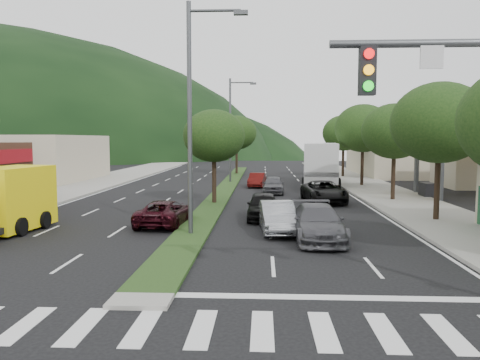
# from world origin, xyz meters

# --- Properties ---
(ground) EXTENTS (160.00, 160.00, 0.00)m
(ground) POSITION_xyz_m (0.00, 0.00, 0.00)
(ground) COLOR black
(ground) RESTS_ON ground
(sidewalk_right) EXTENTS (5.00, 90.00, 0.15)m
(sidewalk_right) POSITION_xyz_m (12.50, 25.00, 0.07)
(sidewalk_right) COLOR gray
(sidewalk_right) RESTS_ON ground
(sidewalk_left) EXTENTS (6.00, 90.00, 0.15)m
(sidewalk_left) POSITION_xyz_m (-13.00, 25.00, 0.07)
(sidewalk_left) COLOR gray
(sidewalk_left) RESTS_ON ground
(median) EXTENTS (1.60, 56.00, 0.12)m
(median) POSITION_xyz_m (0.00, 28.00, 0.06)
(median) COLOR #203814
(median) RESTS_ON ground
(crosswalk) EXTENTS (19.00, 2.20, 0.01)m
(crosswalk) POSITION_xyz_m (0.00, -2.00, 0.01)
(crosswalk) COLOR silver
(crosswalk) RESTS_ON ground
(bldg_left_far) EXTENTS (9.00, 14.00, 4.60)m
(bldg_left_far) POSITION_xyz_m (-19.00, 34.00, 2.30)
(bldg_left_far) COLOR beige
(bldg_left_far) RESTS_ON ground
(bldg_right_far) EXTENTS (10.00, 16.00, 5.20)m
(bldg_right_far) POSITION_xyz_m (19.50, 44.00, 2.60)
(bldg_right_far) COLOR beige
(bldg_right_far) RESTS_ON ground
(tree_r_b) EXTENTS (4.80, 4.80, 6.94)m
(tree_r_b) POSITION_xyz_m (12.00, 12.00, 5.04)
(tree_r_b) COLOR black
(tree_r_b) RESTS_ON sidewalk_right
(tree_r_c) EXTENTS (4.40, 4.40, 6.48)m
(tree_r_c) POSITION_xyz_m (12.00, 20.00, 4.75)
(tree_r_c) COLOR black
(tree_r_c) RESTS_ON sidewalk_right
(tree_r_d) EXTENTS (5.00, 5.00, 7.17)m
(tree_r_d) POSITION_xyz_m (12.00, 30.00, 5.18)
(tree_r_d) COLOR black
(tree_r_d) RESTS_ON sidewalk_right
(tree_r_e) EXTENTS (4.60, 4.60, 6.71)m
(tree_r_e) POSITION_xyz_m (12.00, 40.00, 4.89)
(tree_r_e) COLOR black
(tree_r_e) RESTS_ON sidewalk_right
(tree_med_near) EXTENTS (4.00, 4.00, 6.02)m
(tree_med_near) POSITION_xyz_m (0.00, 18.00, 4.43)
(tree_med_near) COLOR black
(tree_med_near) RESTS_ON median
(tree_med_far) EXTENTS (4.80, 4.80, 6.94)m
(tree_med_far) POSITION_xyz_m (0.00, 44.00, 5.01)
(tree_med_far) COLOR black
(tree_med_far) RESTS_ON median
(streetlight_near) EXTENTS (2.60, 0.25, 10.00)m
(streetlight_near) POSITION_xyz_m (0.21, 8.00, 5.58)
(streetlight_near) COLOR #47494C
(streetlight_near) RESTS_ON ground
(streetlight_mid) EXTENTS (2.60, 0.25, 10.00)m
(streetlight_mid) POSITION_xyz_m (0.21, 33.00, 5.58)
(streetlight_mid) COLOR #47494C
(streetlight_mid) RESTS_ON ground
(sedan_silver) EXTENTS (1.79, 4.30, 1.38)m
(sedan_silver) POSITION_xyz_m (3.82, 9.03, 0.69)
(sedan_silver) COLOR #9C9EA3
(sedan_silver) RESTS_ON ground
(suv_maroon) EXTENTS (2.37, 4.62, 1.25)m
(suv_maroon) POSITION_xyz_m (-1.66, 10.44, 0.62)
(suv_maroon) COLOR black
(suv_maroon) RESTS_ON ground
(car_queue_a) EXTENTS (1.68, 4.15, 1.41)m
(car_queue_a) POSITION_xyz_m (3.18, 12.43, 0.71)
(car_queue_a) COLOR black
(car_queue_a) RESTS_ON ground
(car_queue_b) EXTENTS (2.13, 5.05, 1.45)m
(car_queue_b) POSITION_xyz_m (5.45, 7.43, 0.73)
(car_queue_b) COLOR #4B4A4F
(car_queue_b) RESTS_ON ground
(car_queue_c) EXTENTS (1.66, 3.84, 1.23)m
(car_queue_c) POSITION_xyz_m (2.65, 29.28, 0.61)
(car_queue_c) COLOR #500F0D
(car_queue_c) RESTS_ON ground
(car_queue_d) EXTENTS (2.90, 5.38, 1.43)m
(car_queue_d) POSITION_xyz_m (7.24, 19.28, 0.72)
(car_queue_d) COLOR black
(car_queue_d) RESTS_ON ground
(car_queue_e) EXTENTS (1.72, 4.05, 1.36)m
(car_queue_e) POSITION_xyz_m (3.96, 24.28, 0.68)
(car_queue_e) COLOR #4C4D51
(car_queue_e) RESTS_ON ground
(box_truck) EXTENTS (2.91, 6.22, 2.96)m
(box_truck) POSITION_xyz_m (-8.39, 7.95, 1.40)
(box_truck) COLOR silver
(box_truck) RESTS_ON ground
(motorhome) EXTENTS (4.22, 10.31, 3.85)m
(motorhome) POSITION_xyz_m (8.52, 31.10, 2.05)
(motorhome) COLOR silver
(motorhome) RESTS_ON ground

